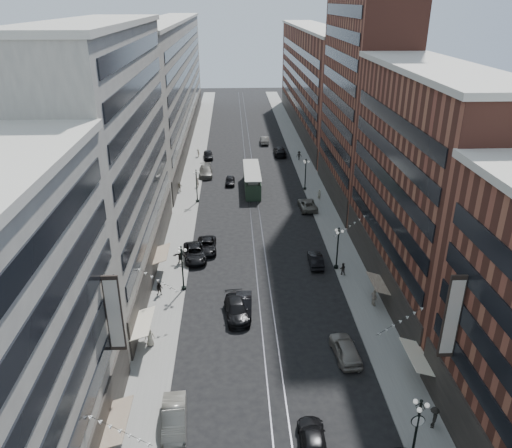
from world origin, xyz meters
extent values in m
plane|color=black|center=(0.00, 60.00, 0.00)|extent=(220.00, 220.00, 0.00)
cube|color=gray|center=(-11.00, 70.00, 0.07)|extent=(4.00, 180.00, 0.15)
cube|color=gray|center=(11.00, 70.00, 0.07)|extent=(4.00, 180.00, 0.15)
cube|color=#2D2D33|center=(-0.70, 70.00, 0.01)|extent=(0.12, 180.00, 0.02)
cube|color=#2D2D33|center=(0.70, 70.00, 0.01)|extent=(0.12, 180.00, 0.02)
cube|color=#A8A495|center=(-17.00, 33.00, 14.00)|extent=(8.00, 36.00, 28.00)
cube|color=#A8A495|center=(-17.00, 96.00, 13.00)|extent=(8.00, 90.00, 26.00)
cube|color=brown|center=(17.00, 28.00, 12.00)|extent=(8.00, 30.00, 24.00)
cube|color=brown|center=(17.00, 56.00, 21.00)|extent=(8.00, 26.00, 42.00)
cube|color=brown|center=(17.00, 105.00, 12.00)|extent=(8.00, 72.00, 24.00)
cylinder|color=black|center=(-9.20, 28.00, 0.30)|extent=(0.56, 0.56, 0.30)
cylinder|color=black|center=(-9.20, 28.00, 2.75)|extent=(0.18, 0.18, 5.20)
sphere|color=black|center=(-9.20, 28.00, 5.55)|extent=(0.24, 0.24, 0.24)
sphere|color=white|center=(-8.75, 28.00, 5.15)|extent=(0.36, 0.36, 0.36)
sphere|color=white|center=(-9.42, 28.39, 5.15)|extent=(0.36, 0.36, 0.36)
sphere|color=white|center=(-9.42, 27.61, 5.15)|extent=(0.36, 0.36, 0.36)
cylinder|color=black|center=(-9.20, 55.00, 0.30)|extent=(0.56, 0.56, 0.30)
cylinder|color=black|center=(-9.20, 55.00, 2.75)|extent=(0.18, 0.18, 5.20)
sphere|color=black|center=(-9.20, 55.00, 5.55)|extent=(0.24, 0.24, 0.24)
sphere|color=white|center=(-8.75, 55.00, 5.15)|extent=(0.36, 0.36, 0.36)
sphere|color=white|center=(-9.42, 55.39, 5.15)|extent=(0.36, 0.36, 0.36)
sphere|color=white|center=(-9.42, 54.61, 5.15)|extent=(0.36, 0.36, 0.36)
cylinder|color=black|center=(9.20, 4.00, 2.75)|extent=(0.18, 0.18, 5.20)
sphere|color=black|center=(9.20, 4.00, 5.55)|extent=(0.24, 0.24, 0.24)
sphere|color=white|center=(9.65, 4.00, 5.15)|extent=(0.36, 0.36, 0.36)
sphere|color=white|center=(8.97, 4.39, 5.15)|extent=(0.36, 0.36, 0.36)
sphere|color=white|center=(8.97, 3.61, 5.15)|extent=(0.36, 0.36, 0.36)
cylinder|color=white|center=(9.20, 4.00, 3.75)|extent=(0.90, 0.12, 0.90)
cylinder|color=black|center=(9.20, 32.00, 0.30)|extent=(0.56, 0.56, 0.30)
cylinder|color=black|center=(9.20, 32.00, 2.75)|extent=(0.18, 0.18, 5.20)
sphere|color=black|center=(9.20, 32.00, 5.55)|extent=(0.24, 0.24, 0.24)
sphere|color=white|center=(9.65, 32.00, 5.15)|extent=(0.36, 0.36, 0.36)
sphere|color=white|center=(8.97, 32.39, 5.15)|extent=(0.36, 0.36, 0.36)
sphere|color=white|center=(8.97, 31.61, 5.15)|extent=(0.36, 0.36, 0.36)
cylinder|color=black|center=(9.20, 60.00, 0.30)|extent=(0.56, 0.56, 0.30)
cylinder|color=black|center=(9.20, 60.00, 2.75)|extent=(0.18, 0.18, 5.20)
sphere|color=black|center=(9.20, 60.00, 5.55)|extent=(0.24, 0.24, 0.24)
sphere|color=white|center=(9.65, 60.00, 5.15)|extent=(0.36, 0.36, 0.36)
sphere|color=white|center=(8.97, 60.39, 5.15)|extent=(0.36, 0.36, 0.36)
sphere|color=white|center=(8.97, 59.61, 5.15)|extent=(0.36, 0.36, 0.36)
cube|color=#233827|center=(0.00, 61.19, 1.34)|extent=(2.58, 12.40, 2.69)
cube|color=gray|center=(0.00, 61.19, 3.00)|extent=(1.65, 11.36, 0.62)
cube|color=gray|center=(0.00, 61.19, 3.41)|extent=(2.79, 12.60, 0.15)
cylinder|color=black|center=(0.00, 56.54, 0.36)|extent=(2.38, 0.72, 0.72)
cylinder|color=black|center=(0.00, 65.84, 0.36)|extent=(2.38, 0.72, 0.72)
imported|color=slate|center=(-8.26, 7.93, 0.86)|extent=(2.21, 5.34, 1.72)
imported|color=black|center=(-8.40, 35.60, 0.81)|extent=(3.48, 6.18, 1.63)
imported|color=gray|center=(6.81, 15.55, 0.88)|extent=(2.49, 5.34, 1.77)
imported|color=black|center=(-2.44, 23.40, 0.80)|extent=(1.89, 4.90, 1.59)
imported|color=black|center=(2.20, 5.51, 0.72)|extent=(2.17, 5.02, 1.44)
imported|color=#ABA28E|center=(-11.55, 17.95, 1.11)|extent=(1.05, 0.77, 1.93)
imported|color=black|center=(-11.76, 26.88, 0.96)|extent=(0.84, 0.53, 1.63)
imported|color=black|center=(11.77, 6.78, 1.11)|extent=(1.08, 1.32, 1.91)
imported|color=#BDAF9C|center=(11.65, 23.71, 1.11)|extent=(0.86, 1.23, 1.92)
imported|color=black|center=(-6.93, 37.73, 0.74)|extent=(2.62, 5.39, 1.48)
imported|color=#615E57|center=(-8.40, 68.55, 0.88)|extent=(2.70, 6.14, 1.75)
imported|color=black|center=(-8.40, 79.65, 0.80)|extent=(2.24, 4.80, 1.59)
imported|color=black|center=(6.80, 33.13, 0.76)|extent=(1.74, 4.64, 1.51)
imported|color=slate|center=(8.40, 51.38, 0.77)|extent=(2.72, 5.61, 1.54)
imported|color=black|center=(6.80, 81.36, 0.89)|extent=(2.59, 6.20, 1.79)
imported|color=black|center=(-3.84, 63.53, 0.70)|extent=(1.75, 4.14, 1.40)
imported|color=slate|center=(4.10, 90.88, 0.83)|extent=(1.79, 5.06, 1.66)
imported|color=black|center=(-10.11, 34.23, 1.12)|extent=(1.88, 0.93, 1.95)
imported|color=gray|center=(-12.50, 59.90, 1.04)|extent=(1.15, 0.86, 1.78)
imported|color=black|center=(9.64, 30.43, 0.92)|extent=(0.80, 0.52, 1.54)
imported|color=#B1AB93|center=(10.80, 54.81, 1.08)|extent=(0.80, 0.68, 1.85)
imported|color=black|center=(10.37, 77.27, 1.08)|extent=(1.24, 0.58, 1.86)
imported|color=black|center=(-3.22, 22.53, 0.83)|extent=(2.94, 5.93, 1.66)
imported|color=beige|center=(-9.53, 62.18, 0.99)|extent=(0.59, 0.71, 1.68)
imported|color=#B6AD97|center=(-10.52, 80.71, 0.95)|extent=(0.98, 1.08, 1.61)
camera|label=1|loc=(-3.32, -21.32, 30.51)|focal=35.00mm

